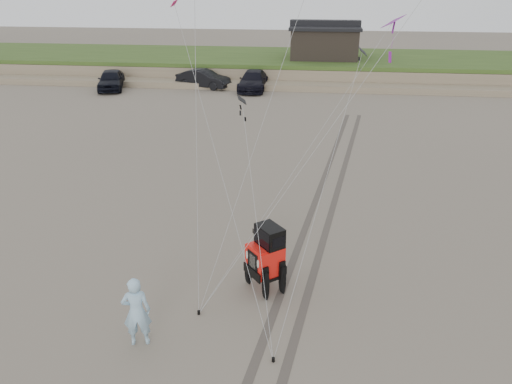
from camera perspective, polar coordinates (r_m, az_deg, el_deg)
ground at (r=14.40m, az=-0.29°, el=-14.43°), size 160.00×160.00×0.00m
dune_ridge at (r=49.43m, az=5.27°, el=14.13°), size 160.00×14.25×1.73m
cabin at (r=48.58m, az=7.82°, el=16.73°), size 6.40×5.40×3.35m
truck_a at (r=44.34m, az=-16.23°, el=12.22°), size 3.09×5.12×1.63m
truck_b at (r=43.59m, az=-6.03°, el=12.75°), size 4.90×2.88×1.53m
truck_c at (r=42.52m, az=-0.32°, el=12.61°), size 2.21×5.32×1.54m
jeep at (r=15.20m, az=1.05°, el=-8.31°), size 4.71×4.34×1.67m
man at (r=13.41m, az=-13.50°, el=-13.15°), size 0.82×0.64×1.99m
stake_main at (r=14.66m, az=-6.56°, el=-13.52°), size 0.08×0.08×0.12m
stake_aux at (r=13.12m, az=1.98°, el=-18.60°), size 0.08×0.08×0.12m
tire_tracks at (r=21.20m, az=7.78°, el=-1.35°), size 5.22×29.74×0.01m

